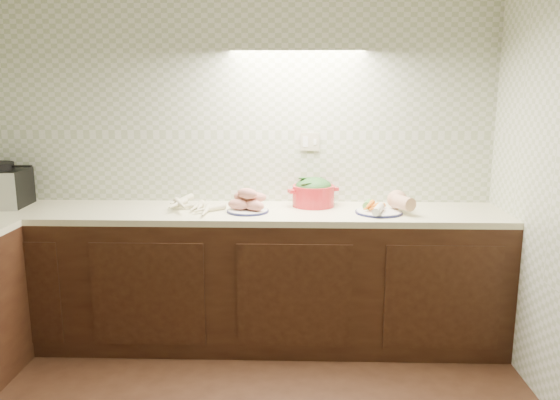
{
  "coord_description": "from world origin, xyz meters",
  "views": [
    {
      "loc": [
        0.46,
        -1.95,
        1.67
      ],
      "look_at": [
        0.36,
        1.25,
        1.02
      ],
      "focal_mm": 35.0,
      "sensor_mm": 36.0,
      "label": 1
    }
  ],
  "objects_px": {
    "veg_plate": "(388,204)",
    "onion_bowl": "(248,201)",
    "parsnip_pile": "(188,206)",
    "sweet_potato_plate": "(248,203)",
    "dutch_oven": "(313,192)"
  },
  "relations": [
    {
      "from": "veg_plate",
      "to": "onion_bowl",
      "type": "bearing_deg",
      "value": 170.92
    },
    {
      "from": "parsnip_pile",
      "to": "onion_bowl",
      "type": "height_order",
      "value": "onion_bowl"
    },
    {
      "from": "parsnip_pile",
      "to": "sweet_potato_plate",
      "type": "height_order",
      "value": "sweet_potato_plate"
    },
    {
      "from": "onion_bowl",
      "to": "dutch_oven",
      "type": "relative_size",
      "value": 0.37
    },
    {
      "from": "sweet_potato_plate",
      "to": "dutch_oven",
      "type": "relative_size",
      "value": 0.76
    },
    {
      "from": "dutch_oven",
      "to": "veg_plate",
      "type": "distance_m",
      "value": 0.5
    },
    {
      "from": "dutch_oven",
      "to": "onion_bowl",
      "type": "bearing_deg",
      "value": 164.02
    },
    {
      "from": "dutch_oven",
      "to": "sweet_potato_plate",
      "type": "bearing_deg",
      "value": -175.2
    },
    {
      "from": "veg_plate",
      "to": "parsnip_pile",
      "type": "bearing_deg",
      "value": -179.49
    },
    {
      "from": "sweet_potato_plate",
      "to": "dutch_oven",
      "type": "bearing_deg",
      "value": 24.26
    },
    {
      "from": "sweet_potato_plate",
      "to": "dutch_oven",
      "type": "height_order",
      "value": "dutch_oven"
    },
    {
      "from": "parsnip_pile",
      "to": "veg_plate",
      "type": "distance_m",
      "value": 1.28
    },
    {
      "from": "onion_bowl",
      "to": "parsnip_pile",
      "type": "bearing_deg",
      "value": -157.47
    },
    {
      "from": "onion_bowl",
      "to": "veg_plate",
      "type": "height_order",
      "value": "veg_plate"
    },
    {
      "from": "sweet_potato_plate",
      "to": "veg_plate",
      "type": "bearing_deg",
      "value": 1.27
    }
  ]
}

